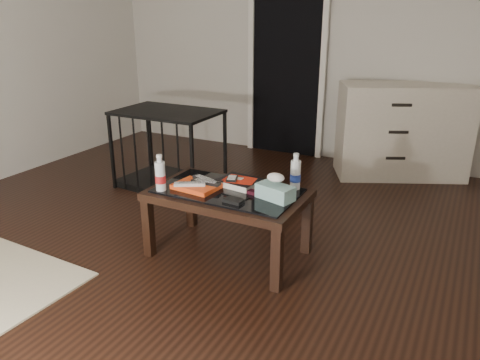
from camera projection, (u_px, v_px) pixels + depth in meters
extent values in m
plane|color=black|center=(203.00, 250.00, 3.21)|extent=(5.00, 5.00, 0.00)
plane|color=beige|center=(325.00, 31.00, 4.84)|extent=(5.00, 0.00, 5.00)
cube|color=black|center=(287.00, 64.00, 5.10)|extent=(0.80, 0.05, 2.00)
cube|color=silver|center=(251.00, 62.00, 5.26)|extent=(0.06, 0.04, 2.04)
cube|color=silver|center=(323.00, 66.00, 4.90)|extent=(0.06, 0.04, 2.04)
cube|color=black|center=(148.00, 228.00, 3.09)|extent=(0.06, 0.06, 0.40)
cube|color=black|center=(277.00, 260.00, 2.69)|extent=(0.06, 0.06, 0.40)
cube|color=black|center=(191.00, 201.00, 3.52)|extent=(0.06, 0.06, 0.40)
cube|color=black|center=(307.00, 225.00, 3.13)|extent=(0.06, 0.06, 0.40)
cube|color=black|center=(228.00, 195.00, 3.03)|extent=(1.00, 0.60, 0.05)
cube|color=black|center=(228.00, 191.00, 3.02)|extent=(0.90, 0.50, 0.01)
cube|color=beige|center=(402.00, 131.00, 4.53)|extent=(1.30, 0.96, 0.90)
cylinder|color=black|center=(395.00, 158.00, 4.38)|extent=(0.18, 0.11, 0.04)
cylinder|color=black|center=(398.00, 132.00, 4.29)|extent=(0.18, 0.11, 0.04)
cylinder|color=black|center=(401.00, 105.00, 4.21)|extent=(0.18, 0.11, 0.04)
cube|color=black|center=(171.00, 183.00, 4.38)|extent=(0.95, 0.68, 0.06)
cube|color=black|center=(167.00, 112.00, 4.15)|extent=(0.95, 0.68, 0.02)
cube|color=black|center=(112.00, 152.00, 4.22)|extent=(0.03, 0.03, 0.70)
cube|color=black|center=(192.00, 165.00, 3.85)|extent=(0.03, 0.03, 0.70)
cube|color=black|center=(150.00, 137.00, 4.69)|extent=(0.03, 0.03, 0.70)
cube|color=black|center=(225.00, 148.00, 4.32)|extent=(0.03, 0.03, 0.70)
cube|color=#ED4716|center=(197.00, 186.00, 3.04)|extent=(0.30, 0.24, 0.03)
cube|color=silver|center=(190.00, 184.00, 3.00)|extent=(0.20, 0.14, 0.02)
cube|color=black|center=(206.00, 182.00, 3.03)|extent=(0.20, 0.05, 0.02)
cube|color=black|center=(205.00, 179.00, 3.08)|extent=(0.21, 0.11, 0.02)
cube|color=black|center=(239.00, 182.00, 3.08)|extent=(0.27, 0.23, 0.05)
cube|color=#B11E0B|center=(239.00, 179.00, 3.07)|extent=(0.19, 0.14, 0.01)
cube|color=black|center=(232.00, 178.00, 3.04)|extent=(0.09, 0.12, 0.02)
cube|color=black|center=(255.00, 193.00, 2.94)|extent=(0.10, 0.06, 0.02)
cube|color=black|center=(234.00, 201.00, 2.82)|extent=(0.13, 0.08, 0.02)
cylinder|color=silver|center=(160.00, 173.00, 2.97)|extent=(0.08, 0.08, 0.24)
cylinder|color=white|center=(296.00, 171.00, 3.00)|extent=(0.07, 0.07, 0.24)
cube|color=teal|center=(275.00, 192.00, 2.86)|extent=(0.25, 0.18, 0.09)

